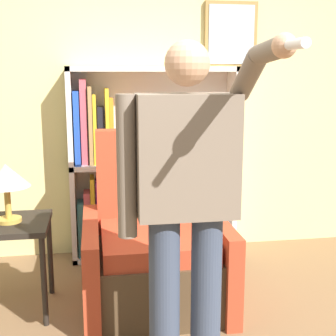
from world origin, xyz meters
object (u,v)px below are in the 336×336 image
at_px(side_table, 10,236).
at_px(table_lamp, 6,178).
at_px(armchair, 154,250).
at_px(bookcase, 133,168).
at_px(person_standing, 186,197).

xyz_separation_m(side_table, table_lamp, (-0.00, 0.00, 0.38)).
bearing_deg(armchair, bookcase, 94.75).
bearing_deg(bookcase, armchair, -85.25).
relative_size(side_table, table_lamp, 1.64).
bearing_deg(person_standing, bookcase, 93.33).
height_order(bookcase, armchair, bookcase).
xyz_separation_m(bookcase, side_table, (-0.86, -0.84, -0.25)).
relative_size(bookcase, table_lamp, 4.26).
distance_m(armchair, side_table, 0.95).
bearing_deg(table_lamp, bookcase, 44.39).
distance_m(bookcase, armchair, 0.92).
height_order(armchair, side_table, armchair).
xyz_separation_m(armchair, table_lamp, (-0.93, -0.03, 0.55)).
relative_size(armchair, person_standing, 0.68).
distance_m(person_standing, table_lamp, 1.33).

